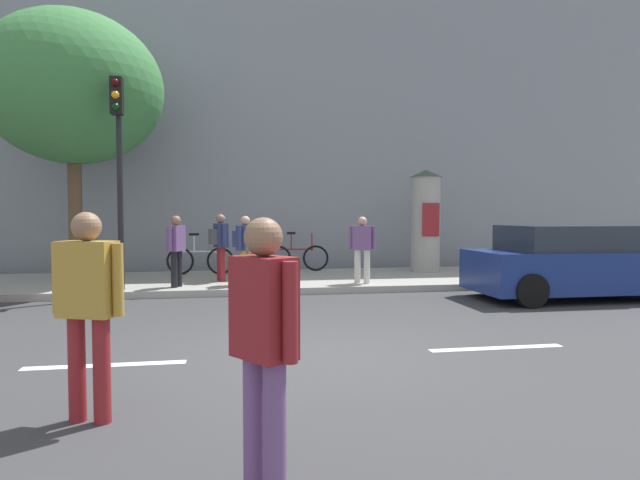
{
  "coord_description": "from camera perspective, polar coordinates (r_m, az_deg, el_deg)",
  "views": [
    {
      "loc": [
        -0.99,
        -6.4,
        1.72
      ],
      "look_at": [
        0.43,
        2.0,
        1.32
      ],
      "focal_mm": 30.26,
      "sensor_mm": 36.0,
      "label": 1
    }
  ],
  "objects": [
    {
      "name": "bicycle_upright",
      "position": [
        14.46,
        -12.55,
        -2.07
      ],
      "size": [
        1.76,
        0.31,
        1.09
      ],
      "color": "black",
      "rests_on": "sidewalk_curb"
    },
    {
      "name": "pedestrian_tallest",
      "position": [
        12.18,
        -7.98,
        -0.39
      ],
      "size": [
        0.51,
        0.6,
        1.55
      ],
      "color": "#B78C33",
      "rests_on": "sidewalk_curb"
    },
    {
      "name": "pedestrian_near_pole",
      "position": [
        12.93,
        -10.54,
        -0.19
      ],
      "size": [
        0.47,
        0.54,
        1.58
      ],
      "color": "maroon",
      "rests_on": "sidewalk_curb"
    },
    {
      "name": "traffic_light",
      "position": [
        11.93,
        -20.55,
        9.04
      ],
      "size": [
        0.24,
        0.45,
        4.35
      ],
      "color": "black",
      "rests_on": "sidewalk_curb"
    },
    {
      "name": "pedestrian_in_red_top",
      "position": [
        12.35,
        4.49,
        -0.5
      ],
      "size": [
        0.58,
        0.37,
        1.53
      ],
      "color": "silver",
      "rests_on": "sidewalk_curb"
    },
    {
      "name": "pedestrian_in_light_jacket",
      "position": [
        4.87,
        -23.21,
        -5.48
      ],
      "size": [
        0.6,
        0.48,
        1.74
      ],
      "color": "maroon",
      "rests_on": "ground_plane"
    },
    {
      "name": "building_backdrop",
      "position": [
        18.75,
        -6.56,
        13.3
      ],
      "size": [
        36.0,
        5.0,
        10.36
      ],
      "primitive_type": "cube",
      "color": "gray",
      "rests_on": "ground_plane"
    },
    {
      "name": "bicycle_leaning",
      "position": [
        15.06,
        -2.46,
        -1.82
      ],
      "size": [
        1.76,
        0.27,
        1.09
      ],
      "color": "black",
      "rests_on": "sidewalk_curb"
    },
    {
      "name": "pedestrian_with_backpack",
      "position": [
        3.3,
        -5.95,
        -10.08
      ],
      "size": [
        0.42,
        0.47,
        1.71
      ],
      "color": "#724C84",
      "rests_on": "ground_plane"
    },
    {
      "name": "lane_markings",
      "position": [
        6.7,
        -0.77,
        -12.17
      ],
      "size": [
        25.8,
        0.16,
        0.01
      ],
      "color": "silver",
      "rests_on": "ground_plane"
    },
    {
      "name": "pedestrian_with_bag",
      "position": [
        12.08,
        -14.96,
        -0.62
      ],
      "size": [
        0.38,
        0.52,
        1.55
      ],
      "color": "black",
      "rests_on": "sidewalk_curb"
    },
    {
      "name": "parked_car_silver",
      "position": [
        12.15,
        25.05,
        -2.26
      ],
      "size": [
        4.15,
        1.92,
        1.5
      ],
      "color": "navy",
      "rests_on": "ground_plane"
    },
    {
      "name": "sidewalk_curb",
      "position": [
        13.54,
        -5.33,
        -4.31
      ],
      "size": [
        36.0,
        4.0,
        0.15
      ],
      "primitive_type": "cube",
      "color": "#9E9B93",
      "rests_on": "ground_plane"
    },
    {
      "name": "street_tree",
      "position": [
        14.28,
        -24.69,
        14.3
      ],
      "size": [
        4.12,
        4.12,
        6.27
      ],
      "color": "brown",
      "rests_on": "sidewalk_curb"
    },
    {
      "name": "ground_plane",
      "position": [
        6.7,
        -0.77,
        -12.2
      ],
      "size": [
        80.0,
        80.0,
        0.0
      ],
      "primitive_type": "plane",
      "color": "#38383A"
    },
    {
      "name": "poster_column",
      "position": [
        15.19,
        11.09,
        2.08
      ],
      "size": [
        0.88,
        0.88,
        2.81
      ],
      "color": "#9E9B93",
      "rests_on": "sidewalk_curb"
    }
  ]
}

